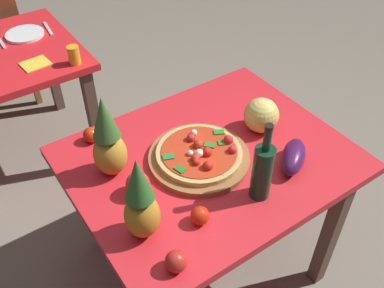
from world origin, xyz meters
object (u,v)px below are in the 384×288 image
at_px(pizza, 200,153).
at_px(eggplant, 293,157).
at_px(wine_bottle, 262,171).
at_px(fork_utensil, 1,42).
at_px(background_table, 1,73).
at_px(napkin_folded, 35,64).
at_px(tomato_beside_pepper, 176,261).
at_px(melon, 261,115).
at_px(bell_pepper, 138,185).
at_px(display_table, 209,173).
at_px(knife_utensil, 48,28).
at_px(pineapple_left, 141,203).
at_px(tomato_near_board, 91,135).
at_px(pineapple_right, 108,141).
at_px(dinner_plate, 25,34).
at_px(pizza_board, 199,158).
at_px(tomato_at_corner, 200,216).
at_px(drinking_glass_juice, 74,55).

relative_size(pizza, eggplant, 1.72).
height_order(pizza, wine_bottle, wine_bottle).
bearing_deg(fork_utensil, wine_bottle, -73.99).
bearing_deg(background_table, napkin_folded, -56.02).
bearing_deg(background_table, tomato_beside_pepper, -86.44).
relative_size(melon, bell_pepper, 1.51).
height_order(display_table, knife_utensil, knife_utensil).
bearing_deg(display_table, bell_pepper, -178.28).
relative_size(background_table, pineapple_left, 2.53).
height_order(pizza, fork_utensil, pizza).
distance_m(eggplant, tomato_near_board, 0.83).
bearing_deg(knife_utensil, pizza, -80.29).
bearing_deg(pineapple_right, dinner_plate, 86.63).
bearing_deg(background_table, pineapple_left, -86.62).
distance_m(bell_pepper, tomato_beside_pepper, 0.35).
xyz_separation_m(display_table, tomato_near_board, (-0.35, 0.36, 0.13)).
distance_m(pizza_board, pizza, 0.03).
bearing_deg(pizza_board, bell_pepper, -176.65).
bearing_deg(tomato_at_corner, melon, 27.70).
height_order(display_table, pizza, pizza).
distance_m(pizza, tomato_beside_pepper, 0.50).
height_order(bell_pepper, drinking_glass_juice, drinking_glass_juice).
bearing_deg(dinner_plate, eggplant, -72.42).
bearing_deg(melon, knife_utensil, 106.81).
relative_size(dinner_plate, napkin_folded, 1.57).
relative_size(tomato_at_corner, dinner_plate, 0.30).
bearing_deg(pizza, tomato_near_board, 131.03).
distance_m(wine_bottle, tomato_near_board, 0.74).
relative_size(wine_bottle, pineapple_right, 0.93).
bearing_deg(eggplant, display_table, 136.96).
bearing_deg(eggplant, dinner_plate, 107.58).
bearing_deg(bell_pepper, tomato_at_corner, -65.18).
xyz_separation_m(pineapple_left, napkin_folded, (0.06, 1.27, -0.15)).
bearing_deg(pizza_board, dinner_plate, 99.45).
bearing_deg(tomato_near_board, napkin_folded, 89.20).
bearing_deg(dinner_plate, knife_utensil, 0.00).
height_order(tomato_at_corner, napkin_folded, tomato_at_corner).
bearing_deg(napkin_folded, pineapple_right, -91.09).
xyz_separation_m(pizza, fork_utensil, (-0.38, 1.43, -0.04)).
bearing_deg(tomato_at_corner, drinking_glass_juice, 87.24).
bearing_deg(eggplant, pizza, 141.32).
xyz_separation_m(pizza, tomato_at_corner, (-0.18, -0.25, -0.01)).
xyz_separation_m(pizza_board, pizza, (0.00, -0.00, 0.03)).
xyz_separation_m(fork_utensil, napkin_folded, (0.08, -0.34, -0.00)).
bearing_deg(pizza, dinner_plate, 99.54).
bearing_deg(tomato_beside_pepper, pizza_board, 46.56).
relative_size(tomato_near_board, dinner_plate, 0.30).
distance_m(tomato_near_board, knife_utensil, 1.10).
bearing_deg(bell_pepper, background_table, 96.92).
xyz_separation_m(wine_bottle, tomato_beside_pepper, (-0.42, -0.09, -0.09)).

